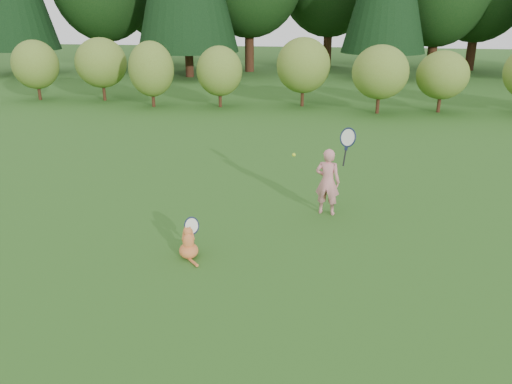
# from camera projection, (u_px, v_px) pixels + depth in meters

# --- Properties ---
(ground) EXTENTS (100.00, 100.00, 0.00)m
(ground) POSITION_uv_depth(u_px,v_px,m) (238.00, 244.00, 8.87)
(ground) COLOR #245818
(ground) RESTS_ON ground
(shrub_row) EXTENTS (28.00, 3.00, 2.80)m
(shrub_row) POSITION_uv_depth(u_px,v_px,m) (299.00, 75.00, 20.44)
(shrub_row) COLOR #5F7123
(shrub_row) RESTS_ON ground
(child) EXTENTS (0.81, 0.55, 2.03)m
(child) POSITION_uv_depth(u_px,v_px,m) (328.00, 180.00, 9.94)
(child) COLOR #D88185
(child) RESTS_ON ground
(cat) EXTENTS (0.50, 0.79, 0.75)m
(cat) POSITION_uv_depth(u_px,v_px,m) (188.00, 241.00, 8.32)
(cat) COLOR orange
(cat) RESTS_ON ground
(tennis_ball) EXTENTS (0.07, 0.07, 0.07)m
(tennis_ball) POSITION_uv_depth(u_px,v_px,m) (294.00, 155.00, 9.80)
(tennis_ball) COLOR #A7C417
(tennis_ball) RESTS_ON ground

